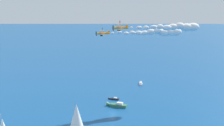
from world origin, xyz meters
The scene contains 11 objects.
ground_plane centered at (0.00, 0.00, 0.00)m, with size 2000.00×2000.00×0.00m, color navy.
motorboat_far_stbd centered at (55.15, -14.42, 0.56)m, with size 7.21×1.94×2.09m.
motorboat_inshore centered at (20.91, 1.16, 0.45)m, with size 2.87×5.97×1.68m.
sailboat_offshore centered at (-22.90, 12.62, 5.95)m, with size 9.05×9.23×13.03m.
motorboat_trailing centered at (9.34, -0.95, 0.81)m, with size 5.38×10.66×3.00m.
biplane_lead centered at (-8.16, -3.60, 40.25)m, with size 7.10×7.05×3.58m.
wingwalker_lead centered at (-8.09, -3.56, 42.43)m, with size 0.87×0.48×1.76m.
smoke_trail_lead centered at (4.69, -30.04, 39.88)m, with size 17.62×32.98×4.07m.
biplane_wingman centered at (7.31, 5.39, 36.66)m, with size 7.10×7.05×3.58m.
wingwalker_wingman centered at (7.37, 5.44, 38.82)m, with size 1.39×0.73×1.53m.
smoke_trail_wingman centered at (21.09, -23.94, 36.34)m, with size 19.05×37.03×4.46m.
Camera 1 is at (-130.98, -9.08, 47.57)m, focal length 47.25 mm.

